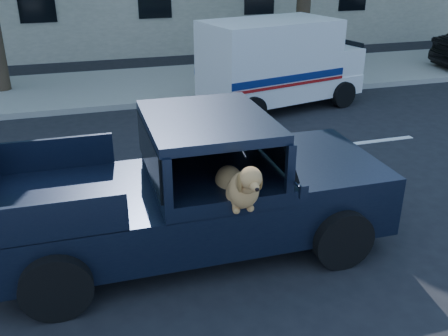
{
  "coord_description": "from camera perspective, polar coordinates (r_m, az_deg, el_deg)",
  "views": [
    {
      "loc": [
        -2.04,
        -5.15,
        3.81
      ],
      "look_at": [
        -0.41,
        0.24,
        1.29
      ],
      "focal_mm": 40.0,
      "sensor_mm": 36.0,
      "label": 1
    }
  ],
  "objects": [
    {
      "name": "far_sidewalk",
      "position": [
        14.97,
        -8.57,
        9.37
      ],
      "size": [
        60.0,
        4.0,
        0.15
      ],
      "primitive_type": "cube",
      "color": "gray",
      "rests_on": "ground"
    },
    {
      "name": "ground",
      "position": [
        6.72,
        4.03,
        -10.49
      ],
      "size": [
        120.0,
        120.0,
        0.0
      ],
      "primitive_type": "plane",
      "color": "black",
      "rests_on": "ground"
    },
    {
      "name": "mail_truck",
      "position": [
        12.86,
        6.15,
        11.11
      ],
      "size": [
        4.29,
        2.77,
        2.18
      ],
      "rotation": [
        0.0,
        0.0,
        0.23
      ],
      "color": "silver",
      "rests_on": "ground"
    },
    {
      "name": "lane_stripes",
      "position": [
        10.19,
        7.86,
        1.94
      ],
      "size": [
        21.6,
        0.14,
        0.01
      ],
      "primitive_type": null,
      "color": "silver",
      "rests_on": "ground"
    },
    {
      "name": "pickup_truck",
      "position": [
        6.7,
        -4.51,
        -4.37
      ],
      "size": [
        5.19,
        2.66,
        1.85
      ],
      "rotation": [
        0.0,
        0.0,
        -0.01
      ],
      "color": "black",
      "rests_on": "ground"
    }
  ]
}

